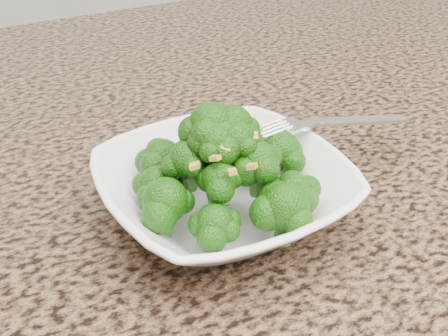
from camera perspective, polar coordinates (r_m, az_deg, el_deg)
granite_counter at (r=0.60m, az=-4.63°, el=0.03°), size 1.64×1.04×0.03m
bowl at (r=0.49m, az=-0.00°, el=-2.40°), size 0.22×0.22×0.05m
broccoli_pile at (r=0.46m, az=-0.00°, el=3.75°), size 0.19×0.19×0.07m
garlic_topping at (r=0.44m, az=-0.00°, el=7.95°), size 0.11×0.11×0.01m
fork at (r=0.53m, az=9.15°, el=4.54°), size 0.20×0.03×0.01m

